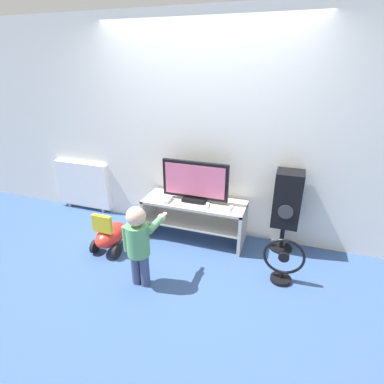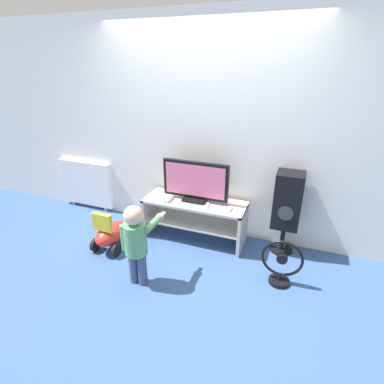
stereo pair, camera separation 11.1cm
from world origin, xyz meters
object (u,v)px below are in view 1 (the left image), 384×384
television (195,182)px  radiator (83,185)px  remote_primary (230,209)px  game_console (168,200)px  remote_secondary (207,206)px  floor_fan (283,263)px  speaker_tower (287,201)px  child (139,240)px  ride_on_toy (111,235)px

television → radiator: 1.86m
remote_primary → game_console: bearing=-177.7°
game_console → remote_primary: 0.75m
remote_primary → radiator: radiator is taller
remote_primary → remote_secondary: (-0.27, -0.01, 0.00)m
remote_secondary → floor_fan: size_ratio=0.27×
game_console → remote_primary: size_ratio=1.30×
game_console → floor_fan: 1.48m
remote_primary → speaker_tower: 0.64m
television → floor_fan: 1.32m
television → speaker_tower: 1.07m
game_console → child: child is taller
television → child: (-0.23, -0.99, -0.25)m
remote_secondary → child: bearing=-115.3°
television → game_console: television is taller
child → ride_on_toy: bearing=146.2°
child → ride_on_toy: size_ratio=1.67×
remote_secondary → floor_fan: remote_secondary is taller
game_console → floor_fan: game_console is taller
remote_primary → ride_on_toy: 1.43m
game_console → radiator: 1.56m
child → floor_fan: size_ratio=1.73×
floor_fan → ride_on_toy: ride_on_toy is taller
child → radiator: (-1.58, 1.21, -0.11)m
television → speaker_tower: (1.06, 0.10, -0.13)m
television → ride_on_toy: 1.17m
television → remote_primary: bearing=-12.0°
game_console → speaker_tower: bearing=9.4°
remote_secondary → ride_on_toy: size_ratio=0.26×
child → radiator: child is taller
remote_primary → radiator: size_ratio=0.15×
television → remote_secondary: television is taller
game_console → remote_secondary: bearing=2.3°
child → radiator: size_ratio=1.00×
television → child: bearing=-103.1°
remote_secondary → game_console: bearing=-177.7°
game_console → remote_primary: (0.75, 0.03, -0.01)m
game_console → floor_fan: size_ratio=0.35×
game_console → ride_on_toy: size_ratio=0.34×
remote_secondary → radiator: (-2.00, 0.32, -0.13)m
game_console → radiator: size_ratio=0.20×
remote_primary → speaker_tower: size_ratio=0.14×
child → radiator: bearing=142.7°
remote_primary → remote_secondary: size_ratio=0.99×
child → floor_fan: (1.33, 0.49, -0.28)m
game_console → speaker_tower: 1.38m
television → remote_primary: 0.52m
child → speaker_tower: size_ratio=0.88×
remote_primary → child: (-0.68, -0.90, -0.02)m
floor_fan → radiator: 3.00m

